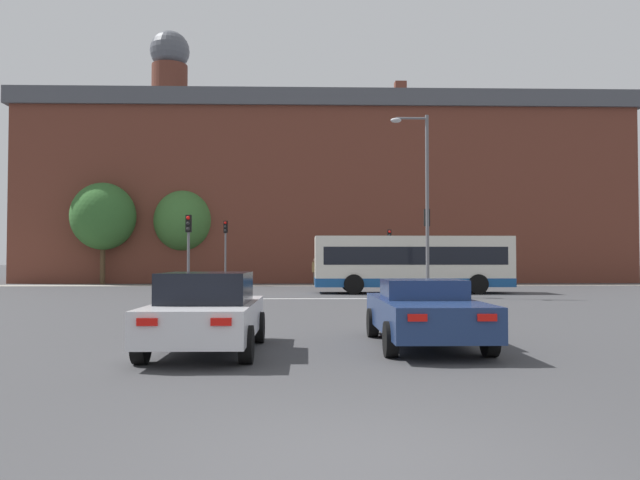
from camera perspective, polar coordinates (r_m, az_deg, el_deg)
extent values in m
plane|color=#3D3D3F|center=(5.61, 3.65, -19.79)|extent=(400.00, 400.00, 0.00)
cube|color=silver|center=(27.70, -0.51, -5.38)|extent=(8.23, 0.30, 0.01)
cube|color=gray|center=(41.98, -0.84, -4.16)|extent=(69.15, 2.50, 0.01)
cube|color=brown|center=(51.88, 0.40, 3.49)|extent=(46.08, 12.77, 13.03)
cube|color=#4C4F56|center=(53.02, 0.40, 11.21)|extent=(47.00, 13.28, 1.28)
cube|color=brown|center=(58.27, -17.76, 11.53)|extent=(0.90, 0.90, 1.55)
cube|color=brown|center=(54.09, -5.51, 12.49)|extent=(0.90, 0.90, 1.55)
cube|color=brown|center=(51.32, 7.35, 13.29)|extent=(0.90, 0.90, 1.55)
cube|color=brown|center=(56.77, 18.97, 11.90)|extent=(0.90, 0.90, 1.55)
cylinder|color=#5B2D22|center=(54.74, -13.59, 13.47)|extent=(2.92, 2.92, 3.59)
sphere|color=#4C4F56|center=(55.61, -13.56, 16.46)|extent=(3.25, 3.25, 3.25)
cube|color=silver|center=(11.94, -10.33, -7.09)|extent=(1.84, 4.24, 0.61)
cube|color=black|center=(11.86, -10.34, -4.29)|extent=(1.57, 1.91, 0.56)
cylinder|color=black|center=(13.41, -13.15, -7.80)|extent=(0.22, 0.64, 0.64)
cylinder|color=black|center=(13.16, -5.62, -7.96)|extent=(0.22, 0.64, 0.64)
cylinder|color=black|center=(10.88, -16.05, -9.19)|extent=(0.22, 0.64, 0.64)
cylinder|color=black|center=(10.57, -6.74, -9.47)|extent=(0.22, 0.64, 0.64)
cube|color=red|center=(9.96, -15.53, -7.24)|extent=(0.32, 0.05, 0.12)
cube|color=red|center=(9.74, -9.03, -7.40)|extent=(0.32, 0.05, 0.12)
cube|color=navy|center=(12.79, 9.53, -6.73)|extent=(1.85, 4.70, 0.62)
cube|color=navy|center=(12.87, 9.41, -4.45)|extent=(1.59, 1.41, 0.39)
cylinder|color=black|center=(14.12, 4.83, -7.54)|extent=(0.22, 0.64, 0.64)
cylinder|color=black|center=(14.42, 11.91, -7.39)|extent=(0.22, 0.64, 0.64)
cylinder|color=black|center=(11.25, 6.47, -9.01)|extent=(0.22, 0.64, 0.64)
cylinder|color=black|center=(11.62, 15.26, -8.72)|extent=(0.22, 0.64, 0.64)
cube|color=red|center=(10.35, 8.90, -7.03)|extent=(0.32, 0.05, 0.12)
cube|color=red|center=(10.61, 15.03, -6.86)|extent=(0.32, 0.05, 0.12)
cube|color=silver|center=(32.70, 8.40, -1.95)|extent=(10.07, 2.50, 2.58)
cube|color=#194C8E|center=(32.73, 8.41, -3.82)|extent=(10.09, 2.52, 0.44)
cube|color=black|center=(32.71, 8.40, -1.44)|extent=(9.26, 2.53, 0.90)
cylinder|color=black|center=(34.56, 13.18, -3.80)|extent=(1.00, 0.28, 1.00)
cylinder|color=black|center=(32.25, 14.26, -3.94)|extent=(1.00, 0.28, 1.00)
cylinder|color=black|center=(33.54, 2.78, -3.91)|extent=(1.00, 0.28, 1.00)
cylinder|color=black|center=(31.14, 3.11, -4.07)|extent=(1.00, 0.28, 1.00)
cylinder|color=slate|center=(41.48, -8.64, -1.76)|extent=(0.12, 0.12, 3.50)
cube|color=black|center=(41.54, -8.62, 1.20)|extent=(0.26, 0.20, 0.80)
sphere|color=red|center=(41.43, -8.65, 1.56)|extent=(0.17, 0.17, 0.17)
sphere|color=black|center=(41.41, -8.65, 1.21)|extent=(0.17, 0.17, 0.17)
sphere|color=black|center=(41.40, -8.65, 0.86)|extent=(0.17, 0.17, 0.17)
cylinder|color=slate|center=(29.17, -11.95, -2.24)|extent=(0.12, 0.12, 2.98)
cube|color=black|center=(29.21, -11.92, 1.48)|extent=(0.26, 0.20, 0.80)
sphere|color=red|center=(29.10, -11.97, 2.00)|extent=(0.17, 0.17, 0.17)
sphere|color=black|center=(29.09, -11.97, 1.49)|extent=(0.17, 0.17, 0.17)
sphere|color=black|center=(29.07, -11.97, 0.99)|extent=(0.17, 0.17, 0.17)
cylinder|color=slate|center=(41.49, 6.36, -2.17)|extent=(0.12, 0.12, 2.92)
cube|color=black|center=(41.52, 6.36, 0.39)|extent=(0.26, 0.20, 0.80)
sphere|color=red|center=(41.40, 6.38, 0.75)|extent=(0.17, 0.17, 0.17)
sphere|color=black|center=(41.39, 6.38, 0.40)|extent=(0.17, 0.17, 0.17)
sphere|color=black|center=(41.38, 6.38, 0.04)|extent=(0.17, 0.17, 0.17)
cylinder|color=slate|center=(29.41, 9.77, -1.95)|extent=(0.12, 0.12, 3.29)
cube|color=black|center=(29.47, 9.75, 2.03)|extent=(0.26, 0.20, 0.80)
sphere|color=black|center=(29.36, 9.79, 2.54)|extent=(0.17, 0.17, 0.17)
sphere|color=orange|center=(29.35, 9.79, 2.05)|extent=(0.17, 0.17, 0.17)
sphere|color=black|center=(29.33, 9.80, 1.55)|extent=(0.17, 0.17, 0.17)
cylinder|color=slate|center=(29.10, 9.78, 3.09)|extent=(0.16, 0.16, 8.41)
cylinder|color=slate|center=(29.59, 8.35, 10.96)|extent=(1.43, 0.10, 0.10)
ellipsoid|color=#B2B2B7|center=(29.46, 6.96, 10.81)|extent=(0.50, 0.36, 0.22)
cylinder|color=brown|center=(42.40, -0.53, -3.55)|extent=(0.13, 0.13, 0.88)
cylinder|color=brown|center=(42.31, -0.34, -3.56)|extent=(0.13, 0.13, 0.88)
cube|color=olive|center=(42.34, -0.44, -2.49)|extent=(0.46, 0.40, 0.70)
sphere|color=tan|center=(42.34, -0.44, -1.84)|extent=(0.26, 0.26, 0.26)
cylinder|color=brown|center=(42.90, 4.84, -3.53)|extent=(0.13, 0.13, 0.87)
cylinder|color=brown|center=(42.73, 4.85, -3.54)|extent=(0.13, 0.13, 0.87)
cube|color=#232328|center=(42.80, 4.84, -2.49)|extent=(0.24, 0.41, 0.69)
sphere|color=tan|center=(42.80, 4.84, -1.86)|extent=(0.26, 0.26, 0.26)
cylinder|color=#4C3823|center=(46.67, -12.38, -2.22)|extent=(0.36, 0.36, 2.73)
ellipsoid|color=#3D7033|center=(46.75, -12.35, 1.71)|extent=(4.32, 4.32, 4.54)
cylinder|color=#4C3823|center=(46.71, -19.25, -2.06)|extent=(0.36, 0.36, 2.88)
ellipsoid|color=#33662D|center=(46.81, -19.21, 2.06)|extent=(4.54, 4.54, 4.77)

